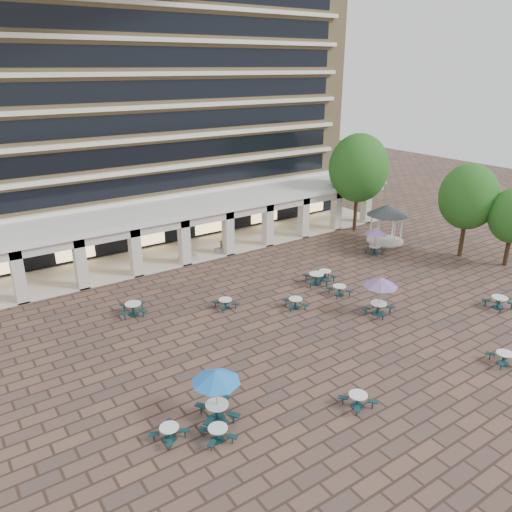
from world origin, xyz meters
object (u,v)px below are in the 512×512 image
(picnic_table_0, at_px, (169,432))
(planter_left, at_px, (188,256))
(gazebo, at_px, (387,214))
(planter_right, at_px, (223,247))
(picnic_table_1, at_px, (358,399))
(picnic_table_2, at_px, (504,357))

(picnic_table_0, distance_m, planter_left, 21.68)
(gazebo, height_order, planter_right, gazebo)
(picnic_table_0, bearing_deg, picnic_table_1, -40.65)
(picnic_table_0, xyz_separation_m, picnic_table_2, (17.93, -4.96, 0.02))
(picnic_table_1, relative_size, gazebo, 0.42)
(planter_right, bearing_deg, gazebo, -22.74)
(picnic_table_1, height_order, picnic_table_2, picnic_table_1)
(picnic_table_2, distance_m, gazebo, 20.81)
(picnic_table_1, bearing_deg, gazebo, 41.43)
(picnic_table_1, relative_size, picnic_table_2, 0.85)
(picnic_table_0, bearing_deg, planter_left, 39.94)
(picnic_table_0, relative_size, gazebo, 0.46)
(picnic_table_1, xyz_separation_m, picnic_table_2, (9.40, -1.91, -0.00))
(picnic_table_2, relative_size, gazebo, 0.49)
(picnic_table_0, distance_m, picnic_table_2, 18.61)
(picnic_table_1, bearing_deg, planter_left, 86.99)
(picnic_table_0, bearing_deg, gazebo, 3.79)
(picnic_table_0, relative_size, picnic_table_2, 0.94)
(picnic_table_2, xyz_separation_m, gazebo, (10.29, 17.95, 2.27))
(picnic_table_0, xyz_separation_m, planter_left, (10.56, 18.94, 0.05))
(picnic_table_1, xyz_separation_m, planter_left, (2.02, 21.99, 0.03))
(picnic_table_0, height_order, planter_left, planter_left)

